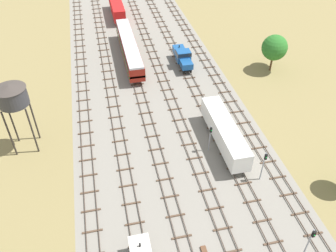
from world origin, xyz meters
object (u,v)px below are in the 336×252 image
(signal_post_mid, at_px, (210,135))
(freight_boxcar_centre_left_far, at_px, (117,7))
(shunter_loco_centre_right_mid, at_px, (183,56))
(water_tower, at_px, (12,96))
(signal_post_near, at_px, (264,163))
(passenger_coach_centre_left_midfar, at_px, (129,47))
(signal_post_nearest, at_px, (310,240))
(freight_boxcar_centre_right_near, at_px, (225,132))

(signal_post_mid, bearing_deg, freight_boxcar_centre_left_far, 98.06)
(shunter_loco_centre_right_mid, relative_size, water_tower, 0.79)
(signal_post_near, bearing_deg, signal_post_mid, 125.75)
(passenger_coach_centre_left_midfar, bearing_deg, signal_post_nearest, -75.51)
(freight_boxcar_centre_left_far, bearing_deg, signal_post_nearest, -80.07)
(signal_post_near, bearing_deg, shunter_loco_centre_right_mid, 94.47)
(shunter_loco_centre_right_mid, bearing_deg, freight_boxcar_centre_left_far, 109.70)
(passenger_coach_centre_left_midfar, bearing_deg, freight_boxcar_centre_right_near, -71.05)
(shunter_loco_centre_right_mid, xyz_separation_m, passenger_coach_centre_left_midfar, (-9.95, 4.92, 0.60))
(passenger_coach_centre_left_midfar, height_order, water_tower, water_tower)
(signal_post_near, bearing_deg, freight_boxcar_centre_right_near, 107.81)
(water_tower, bearing_deg, freight_boxcar_centre_left_far, 68.20)
(signal_post_nearest, distance_m, signal_post_near, 11.40)
(shunter_loco_centre_right_mid, bearing_deg, water_tower, -147.40)
(shunter_loco_centre_right_mid, bearing_deg, freight_boxcar_centre_right_near, -89.98)
(water_tower, bearing_deg, signal_post_near, -24.02)
(passenger_coach_centre_left_midfar, relative_size, signal_post_mid, 4.86)
(shunter_loco_centre_right_mid, bearing_deg, signal_post_nearest, -86.70)
(freight_boxcar_centre_left_far, height_order, signal_post_nearest, signal_post_nearest)
(passenger_coach_centre_left_midfar, height_order, freight_boxcar_centre_left_far, passenger_coach_centre_left_midfar)
(passenger_coach_centre_left_midfar, xyz_separation_m, signal_post_mid, (7.47, -29.83, 0.30))
(signal_post_nearest, bearing_deg, freight_boxcar_centre_right_near, 97.39)
(water_tower, bearing_deg, signal_post_mid, -14.78)
(freight_boxcar_centre_right_near, xyz_separation_m, freight_boxcar_centre_left_far, (-9.95, 51.88, 0.00))
(signal_post_nearest, bearing_deg, signal_post_mid, 105.20)
(shunter_loco_centre_right_mid, distance_m, signal_post_nearest, 43.31)
(shunter_loco_centre_right_mid, relative_size, freight_boxcar_centre_left_far, 0.60)
(freight_boxcar_centre_left_far, xyz_separation_m, water_tower, (-18.35, -45.88, 6.57))
(freight_boxcar_centre_right_near, xyz_separation_m, passenger_coach_centre_left_midfar, (-9.96, 29.02, 0.16))
(signal_post_mid, bearing_deg, signal_post_nearest, -74.80)
(water_tower, height_order, signal_post_mid, water_tower)
(passenger_coach_centre_left_midfar, xyz_separation_m, water_tower, (-18.35, -23.02, 6.40))
(freight_boxcar_centre_right_near, distance_m, shunter_loco_centre_right_mid, 24.10)
(passenger_coach_centre_left_midfar, xyz_separation_m, signal_post_nearest, (12.44, -48.14, 0.44))
(freight_boxcar_centre_right_near, distance_m, signal_post_near, 8.14)
(water_tower, bearing_deg, freight_boxcar_centre_right_near, -11.96)
(freight_boxcar_centre_right_near, bearing_deg, freight_boxcar_centre_left_far, 100.86)
(signal_post_mid, bearing_deg, freight_boxcar_centre_right_near, 18.02)
(signal_post_near, height_order, signal_post_mid, signal_post_near)
(freight_boxcar_centre_right_near, xyz_separation_m, signal_post_mid, (-2.49, -0.81, 0.47))
(passenger_coach_centre_left_midfar, xyz_separation_m, signal_post_near, (12.44, -36.74, 0.48))
(freight_boxcar_centre_left_far, bearing_deg, water_tower, -111.80)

